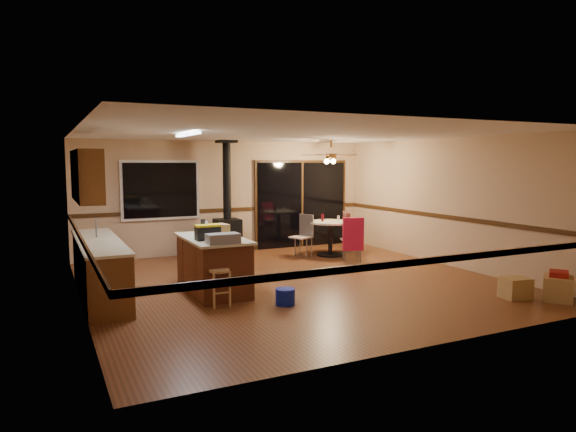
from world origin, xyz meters
TOP-DOWN VIEW (x-y plane):
  - floor at (0.00, 0.00)m, footprint 7.00×7.00m
  - ceiling at (0.00, 0.00)m, footprint 7.00×7.00m
  - wall_back at (0.00, 3.50)m, footprint 7.00×0.00m
  - wall_front at (0.00, -3.50)m, footprint 7.00×0.00m
  - wall_left at (-3.50, 0.00)m, footprint 0.00×7.00m
  - wall_right at (3.50, 0.00)m, footprint 0.00×7.00m
  - chair_rail at (0.00, 0.00)m, footprint 7.00×7.00m
  - window at (-1.60, 3.45)m, footprint 1.72×0.10m
  - sliding_door at (1.90, 3.45)m, footprint 2.52×0.10m
  - lower_cabinets at (-3.20, 0.50)m, footprint 0.60×3.00m
  - countertop at (-3.20, 0.50)m, footprint 0.64×3.04m
  - upper_cabinets at (-3.33, 0.70)m, footprint 0.35×2.00m
  - kitchen_island at (-1.50, 0.00)m, footprint 0.88×1.68m
  - wood_stove at (-0.20, 3.05)m, footprint 0.55×0.50m
  - ceiling_fan at (1.89, 2.01)m, footprint 0.24×0.24m
  - fluorescent_strip at (-1.80, 0.30)m, footprint 0.10×1.20m
  - toolbox_grey at (-1.56, -0.69)m, footprint 0.49×0.27m
  - toolbox_black at (-1.65, -0.23)m, footprint 0.38×0.20m
  - toolbox_yellow_lid at (-1.65, -0.23)m, footprint 0.39×0.20m
  - box_on_island at (-1.33, 0.10)m, footprint 0.25×0.32m
  - bottle_dark at (-1.56, 0.34)m, footprint 0.09×0.09m
  - bottle_pink at (-1.49, -0.04)m, footprint 0.07×0.07m
  - bottle_white at (-1.43, 0.60)m, footprint 0.08×0.08m
  - bar_stool at (-1.67, -0.84)m, footprint 0.38×0.38m
  - blue_bucket at (-0.78, -1.21)m, footprint 0.34×0.34m
  - dining_table at (1.89, 2.01)m, footprint 0.99×0.99m
  - glass_red at (1.74, 2.11)m, footprint 0.08×0.08m
  - glass_cream at (2.07, 1.96)m, footprint 0.06×0.06m
  - chair_left at (1.29, 2.15)m, footprint 0.53×0.52m
  - chair_near at (1.93, 1.14)m, footprint 0.55×0.58m
  - chair_right at (2.42, 2.13)m, footprint 0.59×0.56m
  - box_under_window at (-0.97, 3.10)m, footprint 0.58×0.52m
  - box_corner_a at (3.10, -2.81)m, footprint 0.64×0.62m
  - box_corner_b at (2.61, -2.44)m, footprint 0.45×0.41m
  - box_small_red at (3.10, -2.81)m, footprint 0.41×0.40m

SIDE VIEW (x-z plane):
  - floor at x=0.00m, z-range 0.00..0.00m
  - blue_bucket at x=-0.78m, z-range 0.00..0.24m
  - box_corner_b at x=2.61m, z-range 0.00..0.33m
  - box_corner_a at x=3.10m, z-range 0.00..0.37m
  - box_under_window at x=-0.97m, z-range 0.00..0.38m
  - bar_stool at x=-1.67m, z-range 0.00..0.55m
  - box_small_red at x=3.10m, z-range 0.37..0.46m
  - lower_cabinets at x=-3.20m, z-range 0.00..0.86m
  - kitchen_island at x=-1.50m, z-range 0.00..0.90m
  - dining_table at x=1.89m, z-range 0.14..0.92m
  - chair_left at x=1.29m, z-range 0.33..0.85m
  - chair_near at x=1.93m, z-range 0.25..0.95m
  - chair_right at x=2.42m, z-range 0.25..0.95m
  - wood_stove at x=-0.20m, z-range -0.53..1.99m
  - glass_cream at x=2.07m, z-range 0.78..0.91m
  - glass_red at x=1.74m, z-range 0.78..0.95m
  - countertop at x=-3.20m, z-range 0.86..0.90m
  - toolbox_grey at x=-1.56m, z-range 0.90..1.05m
  - bottle_white at x=-1.43m, z-range 0.90..1.09m
  - box_on_island at x=-1.33m, z-range 0.90..1.10m
  - chair_rail at x=0.00m, z-range 0.96..1.04m
  - toolbox_black at x=-1.65m, z-range 0.90..1.11m
  - bottle_pink at x=-1.49m, z-range 0.90..1.12m
  - bottle_dark at x=-1.56m, z-range 0.90..1.17m
  - sliding_door at x=1.90m, z-range 0.00..2.10m
  - toolbox_yellow_lid at x=-1.65m, z-range 1.11..1.14m
  - wall_back at x=0.00m, z-range -2.20..4.80m
  - wall_front at x=0.00m, z-range -2.20..4.80m
  - wall_left at x=-3.50m, z-range -2.20..4.80m
  - wall_right at x=3.50m, z-range -2.20..4.80m
  - window at x=-1.60m, z-range 0.84..2.16m
  - upper_cabinets at x=-3.33m, z-range 1.50..2.30m
  - ceiling_fan at x=1.89m, z-range 1.94..2.49m
  - fluorescent_strip at x=-1.80m, z-range 2.54..2.58m
  - ceiling at x=0.00m, z-range 2.60..2.60m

